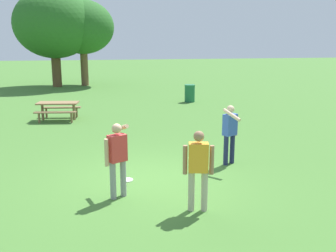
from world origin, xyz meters
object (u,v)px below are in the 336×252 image
object	(u,v)px
person_catcher	(230,130)
tree_far_right	(82,27)
person_thrower	(117,155)
tree_tall_left	(53,32)
picnic_table_near	(58,107)
person_bystander	(198,166)
tree_broad_center	(54,24)
frisbee	(127,180)
trash_can_further_along	(190,93)

from	to	relation	value
person_catcher	tree_far_right	size ratio (longest dim) A/B	0.26
person_thrower	tree_far_right	bearing A→B (deg)	92.31
person_thrower	tree_tall_left	size ratio (longest dim) A/B	0.31
tree_far_right	picnic_table_near	bearing A→B (deg)	-94.47
person_bystander	tree_tall_left	distance (m)	23.06
person_bystander	picnic_table_near	xyz separation A→B (m)	(-3.39, 9.77, -0.38)
tree_broad_center	picnic_table_near	bearing A→B (deg)	-85.67
frisbee	person_bystander	bearing A→B (deg)	-57.91
tree_far_right	person_catcher	bearing A→B (deg)	-78.60
frisbee	person_thrower	bearing A→B (deg)	-106.42
frisbee	person_catcher	bearing A→B (deg)	13.72
person_bystander	trash_can_further_along	world-z (taller)	person_bystander
person_thrower	trash_can_further_along	xyz separation A→B (m)	(4.87, 12.41, -0.48)
person_catcher	person_bystander	xyz separation A→B (m)	(-1.66, -2.66, -0.02)
trash_can_further_along	tree_broad_center	world-z (taller)	tree_broad_center
tree_broad_center	frisbee	bearing A→B (deg)	-81.29
person_catcher	person_bystander	distance (m)	3.13
frisbee	trash_can_further_along	size ratio (longest dim) A/B	0.30
person_catcher	tree_tall_left	distance (m)	20.91
picnic_table_near	trash_can_further_along	xyz separation A→B (m)	(6.76, 3.63, -0.08)
person_thrower	person_bystander	distance (m)	1.81
person_thrower	person_catcher	distance (m)	3.58
tree_broad_center	tree_far_right	world-z (taller)	tree_broad_center
frisbee	tree_far_right	xyz separation A→B (m)	(-1.16, 20.75, 4.26)
person_thrower	person_catcher	xyz separation A→B (m)	(3.17, 1.66, 0.00)
trash_can_further_along	tree_far_right	world-z (taller)	tree_far_right
person_catcher	picnic_table_near	distance (m)	8.73
person_bystander	tree_far_right	distance (m)	23.07
trash_can_further_along	person_thrower	bearing A→B (deg)	-111.43
person_catcher	tree_broad_center	size ratio (longest dim) A/B	0.24
tree_broad_center	tree_far_right	bearing A→B (deg)	11.50
tree_broad_center	tree_tall_left	bearing A→B (deg)	138.33
frisbee	trash_can_further_along	xyz separation A→B (m)	(4.59, 11.45, 0.47)
picnic_table_near	tree_tall_left	distance (m)	13.14
person_catcher	trash_can_further_along	world-z (taller)	person_catcher
person_catcher	frisbee	world-z (taller)	person_catcher
frisbee	tree_tall_left	distance (m)	21.10
person_thrower	trash_can_further_along	size ratio (longest dim) A/B	1.71
person_bystander	picnic_table_near	bearing A→B (deg)	109.15
tree_tall_left	person_catcher	bearing A→B (deg)	-72.74
trash_can_further_along	tree_tall_left	world-z (taller)	tree_tall_left
picnic_table_near	tree_broad_center	distance (m)	13.16
person_catcher	trash_can_further_along	distance (m)	10.89
tree_tall_left	tree_far_right	size ratio (longest dim) A/B	0.86
frisbee	tree_broad_center	world-z (taller)	tree_broad_center
person_bystander	tree_broad_center	xyz separation A→B (m)	(-4.34, 22.30, 3.53)
person_bystander	picnic_table_near	world-z (taller)	person_bystander
picnic_table_near	trash_can_further_along	bearing A→B (deg)	28.25
person_thrower	tree_tall_left	world-z (taller)	tree_tall_left
tree_far_right	frisbee	bearing A→B (deg)	-86.80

